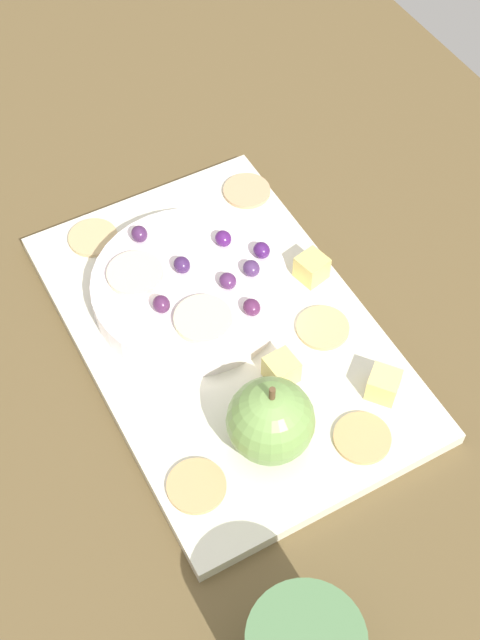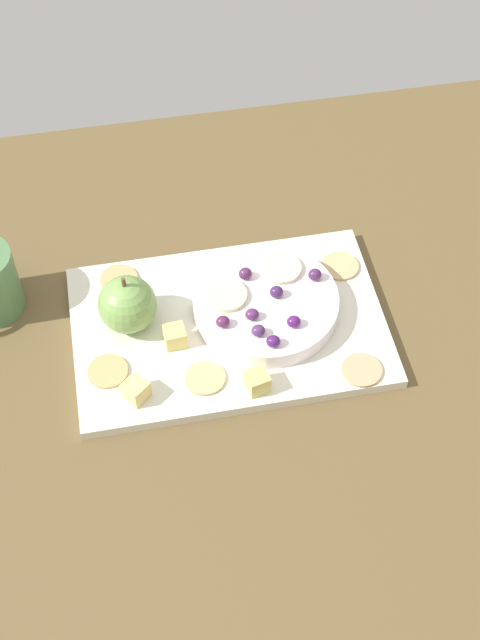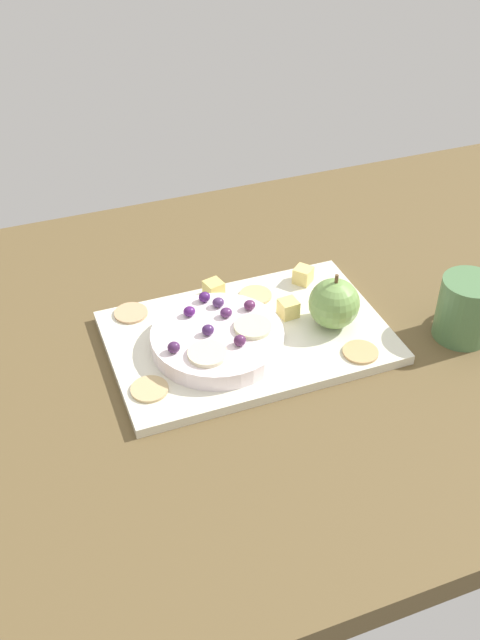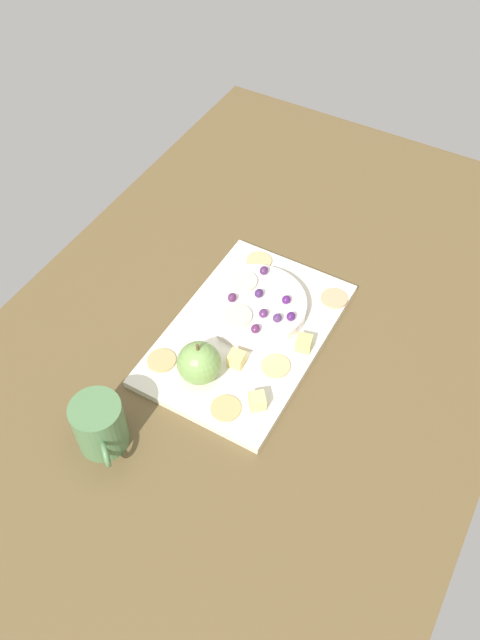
% 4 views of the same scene
% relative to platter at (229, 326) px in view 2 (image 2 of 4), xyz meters
% --- Properties ---
extents(table, '(1.48, 0.86, 0.04)m').
position_rel_platter_xyz_m(table, '(-0.05, -0.01, -0.03)').
color(table, brown).
rests_on(table, ground).
extents(platter, '(0.38, 0.25, 0.01)m').
position_rel_platter_xyz_m(platter, '(0.00, 0.00, 0.00)').
color(platter, silver).
rests_on(platter, table).
extents(serving_dish, '(0.18, 0.18, 0.02)m').
position_rel_platter_xyz_m(serving_dish, '(0.05, 0.01, 0.02)').
color(serving_dish, white).
rests_on(serving_dish, platter).
extents(apple_whole, '(0.07, 0.07, 0.07)m').
position_rel_platter_xyz_m(apple_whole, '(-0.12, 0.02, 0.04)').
color(apple_whole, '#76A050').
rests_on(apple_whole, platter).
extents(apple_stem, '(0.01, 0.01, 0.01)m').
position_rel_platter_xyz_m(apple_stem, '(-0.12, 0.02, 0.08)').
color(apple_stem, brown).
rests_on(apple_stem, apple_whole).
extents(cheese_cube_0, '(0.04, 0.04, 0.03)m').
position_rel_platter_xyz_m(cheese_cube_0, '(-0.12, -0.09, 0.02)').
color(cheese_cube_0, '#EDD278').
rests_on(cheese_cube_0, platter).
extents(cheese_cube_1, '(0.03, 0.03, 0.03)m').
position_rel_platter_xyz_m(cheese_cube_1, '(0.02, -0.10, 0.02)').
color(cheese_cube_1, '#E1CE6C').
rests_on(cheese_cube_1, platter).
extents(cheese_cube_2, '(0.03, 0.03, 0.03)m').
position_rel_platter_xyz_m(cheese_cube_2, '(-0.07, -0.02, 0.02)').
color(cheese_cube_2, '#EAD373').
rests_on(cheese_cube_2, platter).
extents(cracker_0, '(0.05, 0.05, 0.00)m').
position_rel_platter_xyz_m(cracker_0, '(-0.04, -0.08, 0.01)').
color(cracker_0, tan).
rests_on(cracker_0, platter).
extents(cracker_1, '(0.05, 0.05, 0.00)m').
position_rel_platter_xyz_m(cracker_1, '(0.16, 0.06, 0.01)').
color(cracker_1, tan).
rests_on(cracker_1, platter).
extents(cracker_2, '(0.05, 0.05, 0.00)m').
position_rel_platter_xyz_m(cracker_2, '(0.14, -0.10, 0.01)').
color(cracker_2, tan).
rests_on(cracker_2, platter).
extents(cracker_3, '(0.05, 0.05, 0.00)m').
position_rel_platter_xyz_m(cracker_3, '(-0.13, 0.09, 0.01)').
color(cracker_3, tan).
rests_on(cracker_3, platter).
extents(cracker_4, '(0.05, 0.05, 0.00)m').
position_rel_platter_xyz_m(cracker_4, '(-0.15, -0.05, 0.01)').
color(cracker_4, tan).
rests_on(cracker_4, platter).
extents(grape_0, '(0.02, 0.02, 0.01)m').
position_rel_platter_xyz_m(grape_0, '(0.07, -0.04, 0.04)').
color(grape_0, '#4E1A63').
rests_on(grape_0, serving_dish).
extents(grape_1, '(0.02, 0.02, 0.01)m').
position_rel_platter_xyz_m(grape_1, '(0.03, -0.02, 0.04)').
color(grape_1, '#522657').
rests_on(grape_1, serving_dish).
extents(grape_2, '(0.02, 0.02, 0.02)m').
position_rel_platter_xyz_m(grape_2, '(0.06, 0.01, 0.04)').
color(grape_2, '#402153').
rests_on(grape_2, serving_dish).
extents(grape_3, '(0.02, 0.02, 0.01)m').
position_rel_platter_xyz_m(grape_3, '(-0.01, -0.02, 0.04)').
color(grape_3, '#56234C').
rests_on(grape_3, serving_dish).
extents(grape_4, '(0.02, 0.02, 0.01)m').
position_rel_platter_xyz_m(grape_4, '(0.03, -0.04, 0.04)').
color(grape_4, '#4A2C5C').
rests_on(grape_4, serving_dish).
extents(grape_5, '(0.02, 0.02, 0.02)m').
position_rel_platter_xyz_m(grape_5, '(0.11, 0.03, 0.04)').
color(grape_5, '#47234F').
rests_on(grape_5, serving_dish).
extents(grape_6, '(0.02, 0.02, 0.01)m').
position_rel_platter_xyz_m(grape_6, '(0.04, -0.06, 0.04)').
color(grape_6, '#451B5E').
rests_on(grape_6, serving_dish).
extents(grape_7, '(0.02, 0.02, 0.02)m').
position_rel_platter_xyz_m(grape_7, '(0.03, 0.05, 0.04)').
color(grape_7, '#50244C').
rests_on(grape_7, serving_dish).
extents(apple_slice_0, '(0.05, 0.05, 0.01)m').
position_rel_platter_xyz_m(apple_slice_0, '(0.08, 0.05, 0.03)').
color(apple_slice_0, beige).
rests_on(apple_slice_0, serving_dish).
extents(apple_slice_1, '(0.05, 0.05, 0.01)m').
position_rel_platter_xyz_m(apple_slice_1, '(0.00, 0.02, 0.03)').
color(apple_slice_1, beige).
rests_on(apple_slice_1, serving_dish).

